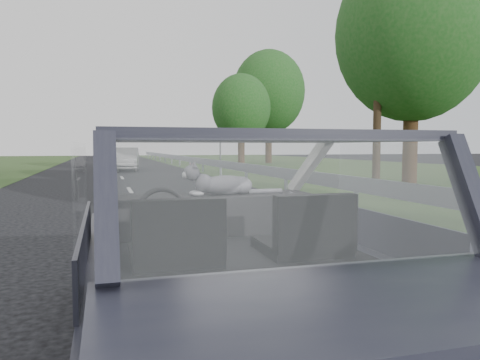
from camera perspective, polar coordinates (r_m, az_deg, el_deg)
ground at (r=3.28m, az=-1.03°, el=-20.58°), size 140.00×140.00×0.00m
subject_car at (r=3.05m, az=-1.04°, el=-8.10°), size 1.80×4.00×1.45m
dashboard at (r=3.62m, az=-3.67°, el=-4.14°), size 1.58×0.45×0.30m
driver_seat at (r=2.66m, az=-7.77°, el=-6.54°), size 0.50×0.72×0.42m
passenger_seat at (r=2.89m, az=8.22°, el=-5.70°), size 0.50×0.72×0.42m
steering_wheel at (r=3.26m, az=-9.42°, el=-3.88°), size 0.36×0.36×0.04m
cat at (r=3.58m, az=-1.91°, el=-0.46°), size 0.60×0.25×0.26m
guardrail at (r=13.86m, az=5.19°, el=0.83°), size 0.05×90.00×0.32m
other_car at (r=26.97m, az=-13.79°, el=2.48°), size 1.96×4.12×1.31m
highway_sign at (r=29.64m, az=-2.42°, el=3.93°), size 0.36×1.01×2.55m
utility_pole at (r=17.41m, az=16.51°, el=13.46°), size 0.32×0.32×8.50m
tree_1 at (r=18.45m, az=20.24°, el=12.66°), size 6.50×6.50×8.38m
tree_2 at (r=33.37m, az=0.16°, el=7.19°), size 4.75×4.75×6.32m
tree_3 at (r=39.19m, az=3.52°, el=8.73°), size 7.31×7.31×9.05m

